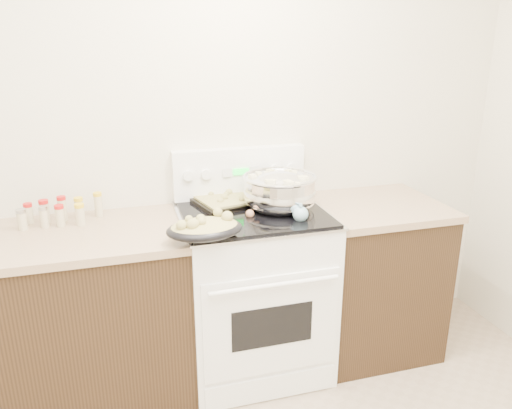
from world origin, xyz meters
name	(u,v)px	position (x,y,z in m)	size (l,w,h in m)	color
room_shell	(279,98)	(0.00, 0.00, 1.70)	(4.10, 3.60, 2.75)	beige
counter_left	(99,314)	(-0.48, 1.43, 0.46)	(0.93, 0.67, 0.92)	black
counter_right	(370,276)	(1.08, 1.43, 0.46)	(0.73, 0.67, 0.92)	black
kitchen_range	(253,288)	(0.35, 1.42, 0.49)	(0.78, 0.73, 1.22)	white
mixing_bowl	(280,192)	(0.50, 1.44, 1.04)	(0.51, 0.51, 0.24)	silver
roasting_pan	(204,228)	(0.04, 1.14, 0.99)	(0.36, 0.26, 0.11)	black
baking_sheet	(235,199)	(0.29, 1.61, 0.96)	(0.49, 0.39, 0.06)	black
wooden_spoon	(253,212)	(0.34, 1.39, 0.95)	(0.17, 0.21, 0.04)	#B77A54
blue_ladle	(301,213)	(0.55, 1.25, 0.98)	(0.13, 0.26, 0.10)	#7AA4B7
spice_jars	(59,212)	(-0.62, 1.59, 0.98)	(0.40, 0.15, 0.13)	#BFB28C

